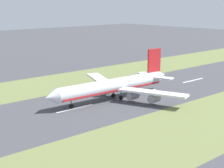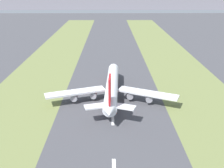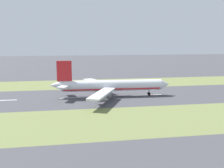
{
  "view_description": "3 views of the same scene",
  "coord_description": "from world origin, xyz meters",
  "views": [
    {
      "loc": [
        -116.23,
        112.27,
        41.98
      ],
      "look_at": [
        -0.15,
        5.58,
        7.0
      ],
      "focal_mm": 60.0,
      "sensor_mm": 36.0,
      "label": 1
    },
    {
      "loc": [
        -1.21,
        -117.69,
        54.88
      ],
      "look_at": [
        -0.15,
        5.58,
        7.0
      ],
      "focal_mm": 42.0,
      "sensor_mm": 36.0,
      "label": 2
    },
    {
      "loc": [
        141.42,
        -18.87,
        31.18
      ],
      "look_at": [
        -0.15,
        5.58,
        7.0
      ],
      "focal_mm": 42.0,
      "sensor_mm": 36.0,
      "label": 3
    }
  ],
  "objects": [
    {
      "name": "grass_median_east",
      "position": [
        45.0,
        0.0,
        0.0
      ],
      "size": [
        40.0,
        600.0,
        0.01
      ],
      "primitive_type": "cube",
      "color": "olive",
      "rests_on": "ground"
    },
    {
      "name": "centreline_dash_mid",
      "position": [
        0.0,
        -14.42,
        0.01
      ],
      "size": [
        1.2,
        18.0,
        0.01
      ],
      "primitive_type": "cube",
      "color": "silver",
      "rests_on": "ground"
    },
    {
      "name": "ground_plane",
      "position": [
        0.0,
        0.0,
        0.0
      ],
      "size": [
        800.0,
        800.0,
        0.0
      ],
      "primitive_type": "plane",
      "color": "#424247"
    },
    {
      "name": "centreline_dash_far",
      "position": [
        0.0,
        25.58,
        0.01
      ],
      "size": [
        1.2,
        18.0,
        0.01
      ],
      "primitive_type": "cube",
      "color": "silver",
      "rests_on": "ground"
    },
    {
      "name": "airplane_main_jet",
      "position": [
        -0.23,
        3.67,
        6.02
      ],
      "size": [
        64.08,
        67.17,
        20.2
      ],
      "color": "silver",
      "rests_on": "ground"
    },
    {
      "name": "grass_median_west",
      "position": [
        -45.0,
        0.0,
        0.0
      ],
      "size": [
        40.0,
        600.0,
        0.01
      ],
      "primitive_type": "cube",
      "color": "olive",
      "rests_on": "ground"
    }
  ]
}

